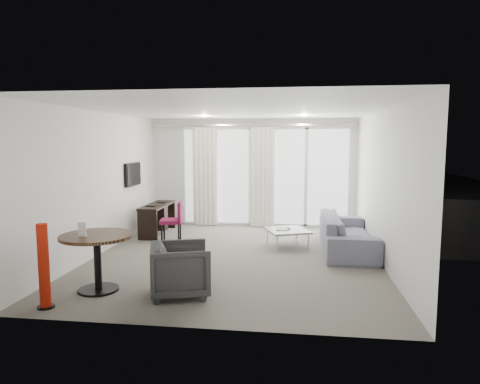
# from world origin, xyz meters

# --- Properties ---
(floor) EXTENTS (5.00, 6.00, 0.00)m
(floor) POSITION_xyz_m (0.00, 0.00, 0.00)
(floor) COLOR #666257
(floor) RESTS_ON ground
(ceiling) EXTENTS (5.00, 6.00, 0.00)m
(ceiling) POSITION_xyz_m (0.00, 0.00, 2.60)
(ceiling) COLOR white
(ceiling) RESTS_ON ground
(wall_left) EXTENTS (0.00, 6.00, 2.60)m
(wall_left) POSITION_xyz_m (-2.50, 0.00, 1.30)
(wall_left) COLOR silver
(wall_left) RESTS_ON ground
(wall_right) EXTENTS (0.00, 6.00, 2.60)m
(wall_right) POSITION_xyz_m (2.50, 0.00, 1.30)
(wall_right) COLOR silver
(wall_right) RESTS_ON ground
(wall_front) EXTENTS (5.00, 0.00, 2.60)m
(wall_front) POSITION_xyz_m (0.00, -3.00, 1.30)
(wall_front) COLOR silver
(wall_front) RESTS_ON ground
(window_panel) EXTENTS (4.00, 0.02, 2.38)m
(window_panel) POSITION_xyz_m (0.30, 2.98, 1.20)
(window_panel) COLOR white
(window_panel) RESTS_ON ground
(window_frame) EXTENTS (4.10, 0.06, 2.44)m
(window_frame) POSITION_xyz_m (0.30, 2.97, 1.20)
(window_frame) COLOR white
(window_frame) RESTS_ON ground
(curtain_left) EXTENTS (0.60, 0.20, 2.38)m
(curtain_left) POSITION_xyz_m (-1.15, 2.82, 1.20)
(curtain_left) COLOR white
(curtain_left) RESTS_ON ground
(curtain_right) EXTENTS (0.60, 0.20, 2.38)m
(curtain_right) POSITION_xyz_m (0.25, 2.82, 1.20)
(curtain_right) COLOR white
(curtain_right) RESTS_ON ground
(curtain_track) EXTENTS (4.80, 0.04, 0.04)m
(curtain_track) POSITION_xyz_m (0.00, 2.82, 2.45)
(curtain_track) COLOR #B2B2B7
(curtain_track) RESTS_ON ceiling
(downlight_a) EXTENTS (0.12, 0.12, 0.02)m
(downlight_a) POSITION_xyz_m (-0.90, 1.60, 2.59)
(downlight_a) COLOR #FFE0B2
(downlight_a) RESTS_ON ceiling
(downlight_b) EXTENTS (0.12, 0.12, 0.02)m
(downlight_b) POSITION_xyz_m (1.20, 1.60, 2.59)
(downlight_b) COLOR #FFE0B2
(downlight_b) RESTS_ON ceiling
(desk) EXTENTS (0.44, 1.41, 0.66)m
(desk) POSITION_xyz_m (-2.01, 1.68, 0.33)
(desk) COLOR black
(desk) RESTS_ON floor
(tv) EXTENTS (0.05, 0.80, 0.50)m
(tv) POSITION_xyz_m (-2.46, 1.45, 1.35)
(tv) COLOR black
(tv) RESTS_ON wall_left
(desk_chair) EXTENTS (0.51, 0.49, 0.83)m
(desk_chair) POSITION_xyz_m (-1.49, 1.00, 0.41)
(desk_chair) COLOR maroon
(desk_chair) RESTS_ON floor
(round_table) EXTENTS (1.31, 1.31, 0.79)m
(round_table) POSITION_xyz_m (-1.64, -1.99, 0.40)
(round_table) COLOR #352313
(round_table) RESTS_ON floor
(menu_card) EXTENTS (0.11, 0.03, 0.20)m
(menu_card) POSITION_xyz_m (-1.77, -2.13, 0.72)
(menu_card) COLOR white
(menu_card) RESTS_ON round_table
(red_lamp) EXTENTS (0.23, 0.23, 1.06)m
(red_lamp) POSITION_xyz_m (-2.01, -2.66, 0.53)
(red_lamp) COLOR #A41907
(red_lamp) RESTS_ON floor
(tub_armchair) EXTENTS (0.97, 0.96, 0.71)m
(tub_armchair) POSITION_xyz_m (-0.46, -2.01, 0.35)
(tub_armchair) COLOR #2F2F2F
(tub_armchair) RESTS_ON floor
(coffee_table) EXTENTS (0.98, 0.98, 0.34)m
(coffee_table) POSITION_xyz_m (0.90, 0.86, 0.17)
(coffee_table) COLOR gray
(coffee_table) RESTS_ON floor
(remote) EXTENTS (0.10, 0.17, 0.02)m
(remote) POSITION_xyz_m (0.92, 0.94, 0.36)
(remote) COLOR black
(remote) RESTS_ON coffee_table
(magazine) EXTENTS (0.23, 0.29, 0.02)m
(magazine) POSITION_xyz_m (0.80, 0.86, 0.36)
(magazine) COLOR gray
(magazine) RESTS_ON coffee_table
(sofa) EXTENTS (0.90, 2.31, 0.67)m
(sofa) POSITION_xyz_m (2.03, 0.71, 0.34)
(sofa) COLOR slate
(sofa) RESTS_ON floor
(terrace_slab) EXTENTS (5.60, 3.00, 0.12)m
(terrace_slab) POSITION_xyz_m (0.30, 4.50, -0.06)
(terrace_slab) COLOR #4D4D50
(terrace_slab) RESTS_ON ground
(rattan_chair_a) EXTENTS (0.66, 0.66, 0.79)m
(rattan_chair_a) POSITION_xyz_m (0.48, 4.27, 0.39)
(rattan_chair_a) COLOR brown
(rattan_chair_a) RESTS_ON terrace_slab
(rattan_chair_b) EXTENTS (0.62, 0.62, 0.78)m
(rattan_chair_b) POSITION_xyz_m (1.43, 4.78, 0.39)
(rattan_chair_b) COLOR brown
(rattan_chair_b) RESTS_ON terrace_slab
(rattan_table) EXTENTS (0.47, 0.47, 0.47)m
(rattan_table) POSITION_xyz_m (1.37, 4.48, 0.23)
(rattan_table) COLOR brown
(rattan_table) RESTS_ON terrace_slab
(balustrade) EXTENTS (5.50, 0.06, 1.05)m
(balustrade) POSITION_xyz_m (0.30, 5.95, 0.50)
(balustrade) COLOR #B2B2B7
(balustrade) RESTS_ON terrace_slab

